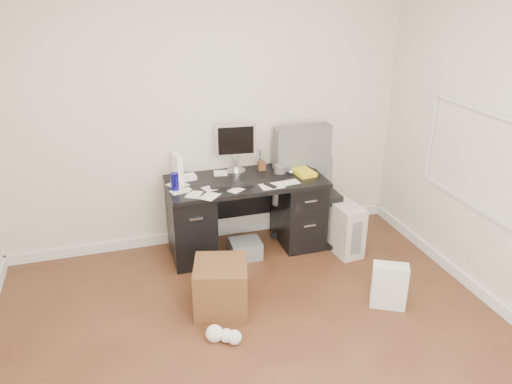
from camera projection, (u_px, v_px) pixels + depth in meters
ground at (270, 364)px, 3.54m from camera, size 4.00×4.00×0.00m
room_shell at (276, 139)px, 2.92m from camera, size 4.02×4.02×2.71m
desk at (246, 212)px, 4.91m from camera, size 1.50×0.70×0.75m
loose_papers at (227, 183)px, 4.68m from camera, size 1.10×0.60×0.00m
lcd_monitor at (236, 148)px, 4.86m from camera, size 0.41×0.26×0.50m
keyboard at (231, 184)px, 4.62m from camera, size 0.41×0.17×0.02m
computer_mouse at (291, 172)px, 4.87m from camera, size 0.07×0.07×0.06m
travel_mug at (175, 182)px, 4.50m from camera, size 0.08×0.08×0.16m
white_binder at (177, 167)px, 4.71m from camera, size 0.13×0.24×0.26m
magazine_file at (282, 155)px, 5.04m from camera, size 0.16×0.24×0.25m
pen_cup at (262, 160)px, 4.97m from camera, size 0.09×0.09×0.21m
yellow_book at (305, 172)px, 4.88m from camera, size 0.21×0.25×0.04m
paper_remote at (272, 185)px, 4.61m from camera, size 0.23×0.19×0.02m
office_chair at (309, 188)px, 4.98m from camera, size 0.70×0.70×1.18m
pc_tower at (342, 226)px, 4.95m from camera, size 0.28×0.53×0.51m
shopping_bag at (389, 286)px, 4.10m from camera, size 0.35×0.32×0.39m
wicker_basket at (221, 287)px, 4.06m from camera, size 0.52×0.52×0.43m
desk_printer at (245, 249)px, 4.88m from camera, size 0.30×0.25×0.17m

